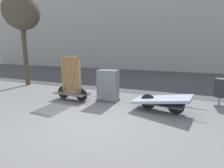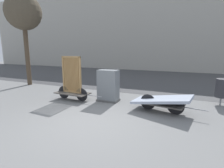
# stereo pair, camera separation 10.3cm
# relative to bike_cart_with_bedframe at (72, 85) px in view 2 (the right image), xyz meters

# --- Properties ---
(ground_plane) EXTENTS (60.00, 60.00, 0.00)m
(ground_plane) POSITION_rel_bike_cart_with_bedframe_xyz_m (1.85, -1.86, -0.66)
(ground_plane) COLOR slate
(road_strip) EXTENTS (56.00, 10.22, 0.01)m
(road_strip) POSITION_rel_bike_cart_with_bedframe_xyz_m (1.85, 7.20, -0.66)
(road_strip) COLOR #424244
(road_strip) RESTS_ON ground_plane
(building_facade) EXTENTS (48.00, 4.00, 9.03)m
(building_facade) POSITION_rel_bike_cart_with_bedframe_xyz_m (1.85, 14.30, 3.85)
(building_facade) COLOR #B2ADA3
(building_facade) RESTS_ON ground_plane
(bike_cart_with_bedframe) EXTENTS (2.20, 0.78, 1.86)m
(bike_cart_with_bedframe) POSITION_rel_bike_cart_with_bedframe_xyz_m (0.00, 0.00, 0.00)
(bike_cart_with_bedframe) COLOR #4C4742
(bike_cart_with_bedframe) RESTS_ON ground_plane
(bike_cart_with_mattress) EXTENTS (2.46, 1.25, 0.65)m
(bike_cart_with_mattress) POSITION_rel_bike_cart_with_bedframe_xyz_m (3.71, -0.00, -0.26)
(bike_cart_with_mattress) COLOR #4C4742
(bike_cart_with_mattress) RESTS_ON ground_plane
(utility_cabinet) EXTENTS (0.89, 0.56, 1.31)m
(utility_cabinet) POSITION_rel_bike_cart_with_bedframe_xyz_m (1.48, 0.47, -0.05)
(utility_cabinet) COLOR #4C4C4C
(utility_cabinet) RESTS_ON ground_plane
(trash_bin) EXTENTS (0.46, 0.46, 1.03)m
(trash_bin) POSITION_rel_bike_cart_with_bedframe_xyz_m (5.72, 1.74, 0.00)
(trash_bin) COLOR gray
(trash_bin) RESTS_ON ground_plane
(street_tree) EXTENTS (2.05, 2.05, 5.31)m
(street_tree) POSITION_rel_bike_cart_with_bedframe_xyz_m (-4.53, 1.74, 3.55)
(street_tree) COLOR #4C3D2D
(street_tree) RESTS_ON ground_plane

